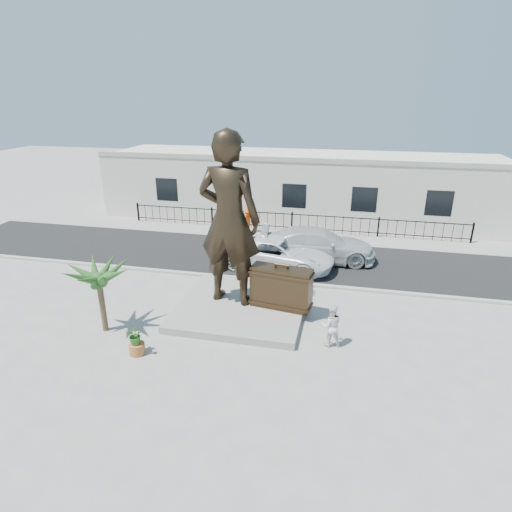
{
  "coord_description": "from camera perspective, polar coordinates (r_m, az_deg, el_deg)",
  "views": [
    {
      "loc": [
        3.6,
        -14.07,
        8.67
      ],
      "look_at": [
        0.0,
        2.0,
        2.3
      ],
      "focal_mm": 30.0,
      "sensor_mm": 36.0,
      "label": 1
    }
  ],
  "objects": [
    {
      "name": "worker",
      "position": [
        27.79,
        -1.06,
        4.77
      ],
      "size": [
        1.2,
        1.09,
        1.62
      ],
      "primitive_type": "imported",
      "rotation": [
        0.0,
        0.0,
        0.6
      ],
      "color": "#E0460B",
      "rests_on": "far_sidewalk"
    },
    {
      "name": "street",
      "position": [
        23.98,
        3.14,
        -0.07
      ],
      "size": [
        40.0,
        7.0,
        0.01
      ],
      "primitive_type": "cube",
      "color": "black",
      "rests_on": "ground"
    },
    {
      "name": "ground",
      "position": [
        16.91,
        -1.5,
        -9.7
      ],
      "size": [
        100.0,
        100.0,
        0.0
      ],
      "primitive_type": "plane",
      "color": "#9E9991",
      "rests_on": "ground"
    },
    {
      "name": "planter",
      "position": [
        15.95,
        -15.58,
        -11.81
      ],
      "size": [
        0.56,
        0.56,
        0.4
      ],
      "primitive_type": "cylinder",
      "color": "#AC622D",
      "rests_on": "ground"
    },
    {
      "name": "plinth",
      "position": [
        18.21,
        -1.89,
        -6.75
      ],
      "size": [
        5.2,
        5.2,
        0.3
      ],
      "primitive_type": "cube",
      "color": "gray",
      "rests_on": "ground"
    },
    {
      "name": "statue",
      "position": [
        17.18,
        -3.6,
        4.84
      ],
      "size": [
        2.8,
        2.04,
        7.12
      ],
      "primitive_type": "imported",
      "rotation": [
        0.0,
        0.0,
        3.01
      ],
      "color": "black",
      "rests_on": "plinth"
    },
    {
      "name": "far_sidewalk",
      "position": [
        27.7,
        4.53,
        2.87
      ],
      "size": [
        40.0,
        2.5,
        0.02
      ],
      "primitive_type": "cube",
      "color": "#9E9991",
      "rests_on": "ground"
    },
    {
      "name": "fence",
      "position": [
        28.28,
        4.8,
        4.5
      ],
      "size": [
        22.0,
        0.1,
        1.2
      ],
      "primitive_type": "cube",
      "color": "black",
      "rests_on": "ground"
    },
    {
      "name": "car_silver",
      "position": [
        23.35,
        8.22,
        1.5
      ],
      "size": [
        6.42,
        3.29,
        1.78
      ],
      "primitive_type": "imported",
      "rotation": [
        0.0,
        0.0,
        1.7
      ],
      "color": "silver",
      "rests_on": "street"
    },
    {
      "name": "car_white",
      "position": [
        22.17,
        3.05,
        0.35
      ],
      "size": [
        6.02,
        3.31,
        1.6
      ],
      "primitive_type": "imported",
      "rotation": [
        0.0,
        0.0,
        1.45
      ],
      "color": "white",
      "rests_on": "street"
    },
    {
      "name": "tourist",
      "position": [
        15.77,
        9.97,
        -9.11
      ],
      "size": [
        0.9,
        0.77,
        1.62
      ],
      "primitive_type": "imported",
      "rotation": [
        0.0,
        0.0,
        3.36
      ],
      "color": "white",
      "rests_on": "ground"
    },
    {
      "name": "palm_tree",
      "position": [
        17.83,
        -19.37,
        -9.28
      ],
      "size": [
        1.8,
        1.8,
        3.2
      ],
      "primitive_type": null,
      "color": "#224C1B",
      "rests_on": "ground"
    },
    {
      "name": "suitcase",
      "position": [
        17.51,
        3.38,
        -4.24
      ],
      "size": [
        2.57,
        1.16,
        1.74
      ],
      "primitive_type": "cube",
      "rotation": [
        0.0,
        0.0,
        -0.16
      ],
      "color": "#352616",
      "rests_on": "plinth"
    },
    {
      "name": "building",
      "position": [
        31.94,
        5.97,
        9.35
      ],
      "size": [
        28.0,
        7.0,
        4.4
      ],
      "primitive_type": "cube",
      "color": "silver",
      "rests_on": "ground"
    },
    {
      "name": "shrub",
      "position": [
        15.67,
        -15.77,
        -10.14
      ],
      "size": [
        0.63,
        0.55,
        0.68
      ],
      "primitive_type": "imported",
      "rotation": [
        0.0,
        0.0,
        -0.02
      ],
      "color": "#2D601F",
      "rests_on": "planter"
    },
    {
      "name": "curb",
      "position": [
        20.78,
        1.51,
        -3.33
      ],
      "size": [
        40.0,
        0.25,
        0.12
      ],
      "primitive_type": "cube",
      "color": "#A5A399",
      "rests_on": "ground"
    }
  ]
}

